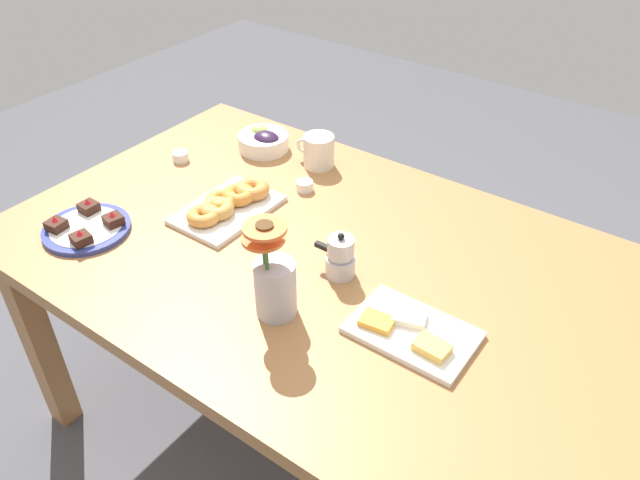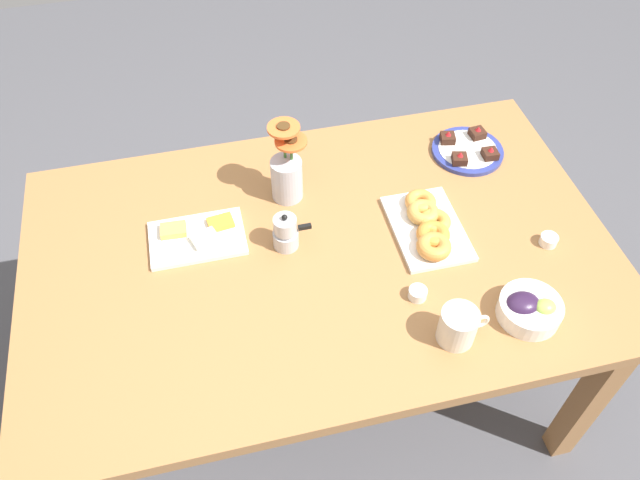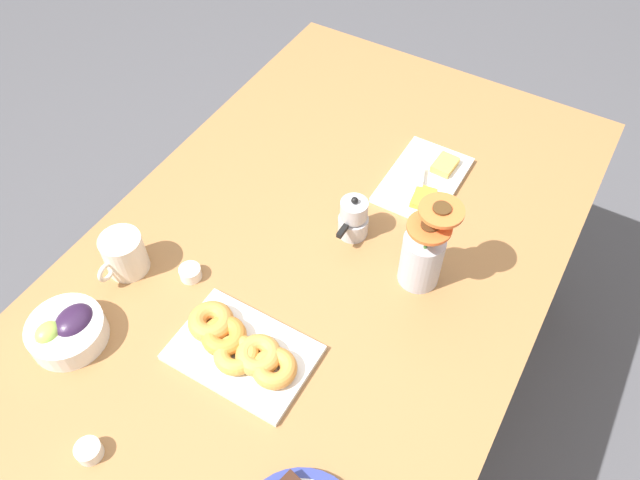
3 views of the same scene
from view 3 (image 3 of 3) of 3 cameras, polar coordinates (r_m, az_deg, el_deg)
name	(u,v)px [view 3 (image 3 of 3)]	position (r m, az deg, el deg)	size (l,w,h in m)	color
ground_plane	(320,393)	(2.06, 0.00, -13.80)	(6.00, 6.00, 0.00)	#4C4C51
dining_table	(320,273)	(1.49, 0.00, -3.03)	(1.60, 1.00, 0.74)	#9E6B3D
coffee_mug	(124,254)	(1.42, -17.49, -1.20)	(0.13, 0.09, 0.10)	silver
grape_bowl	(67,330)	(1.37, -22.10, -7.64)	(0.16, 0.16, 0.07)	white
cheese_platter	(424,180)	(1.58, 9.52, 5.47)	(0.26, 0.17, 0.03)	white
croissant_platter	(240,348)	(1.27, -7.36, -9.73)	(0.19, 0.29, 0.05)	white
jam_cup_honey	(190,272)	(1.40, -11.78, -2.92)	(0.05, 0.05, 0.03)	white
jam_cup_berry	(89,451)	(1.25, -20.39, -17.61)	(0.05, 0.05, 0.03)	white
flower_vase	(423,255)	(1.33, 9.39, -1.34)	(0.11, 0.11, 0.25)	#B2B2BC
moka_pot	(353,219)	(1.42, 3.07, 1.95)	(0.11, 0.07, 0.12)	#B7B7BC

